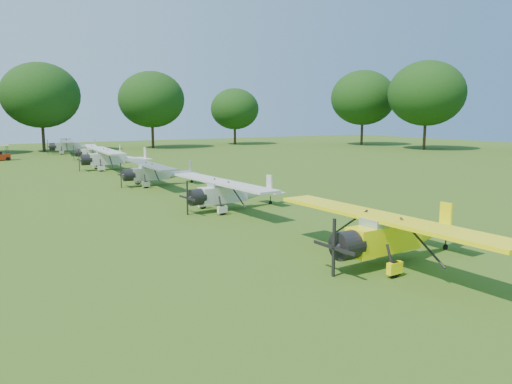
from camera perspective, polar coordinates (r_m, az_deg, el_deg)
ground at (r=26.03m, az=-1.14°, el=-3.29°), size 160.00×160.00×0.00m
tree_belt at (r=27.61m, az=5.30°, el=14.13°), size 137.36×130.27×14.52m
aircraft_2 at (r=19.21m, az=15.42°, el=-4.40°), size 6.46×10.29×2.03m
aircraft_3 at (r=28.85m, az=-3.05°, el=0.12°), size 5.98×9.54×1.88m
aircraft_4 at (r=39.44m, az=-11.36°, el=2.33°), size 5.96×9.47×1.87m
aircraft_5 at (r=51.72m, az=-16.12°, el=3.88°), size 6.95×11.05×2.18m
aircraft_6 at (r=63.34m, az=-17.76°, el=4.47°), size 5.78×9.16×1.80m
aircraft_7 at (r=74.26m, az=-20.38°, el=5.06°), size 6.69×10.60×2.08m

